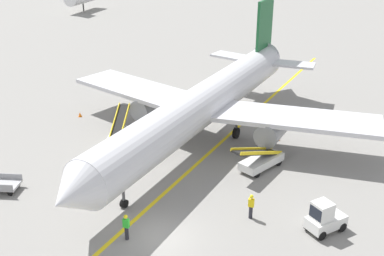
% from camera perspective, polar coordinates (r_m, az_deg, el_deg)
% --- Properties ---
extents(ground_plane, '(300.00, 300.00, 0.00)m').
position_cam_1_polar(ground_plane, '(28.71, -3.98, -13.09)').
color(ground_plane, gray).
extents(taxi_line_yellow, '(13.70, 78.92, 0.01)m').
position_cam_1_polar(taxi_line_yellow, '(33.02, -3.09, -7.67)').
color(taxi_line_yellow, yellow).
rests_on(taxi_line_yellow, ground).
extents(airliner, '(28.21, 35.24, 10.10)m').
position_cam_1_polar(airliner, '(39.28, 1.76, 3.17)').
color(airliner, silver).
rests_on(airliner, ground).
extents(baggage_tug_near_wing, '(2.57, 2.66, 2.10)m').
position_cam_1_polar(baggage_tug_near_wing, '(29.66, 15.82, -10.54)').
color(baggage_tug_near_wing, silver).
rests_on(baggage_tug_near_wing, ground).
extents(belt_loader_forward_hold, '(2.44, 5.16, 2.59)m').
position_cam_1_polar(belt_loader_forward_hold, '(39.96, -8.94, -0.84)').
color(belt_loader_forward_hold, silver).
rests_on(belt_loader_forward_hold, ground).
extents(belt_loader_aft_hold, '(3.42, 5.01, 2.59)m').
position_cam_1_polar(belt_loader_aft_hold, '(35.81, 8.35, -3.83)').
color(belt_loader_aft_hold, silver).
rests_on(belt_loader_aft_hold, ground).
extents(ground_crew_marshaller, '(0.36, 0.24, 1.70)m').
position_cam_1_polar(ground_crew_marshaller, '(29.98, 7.20, -9.36)').
color(ground_crew_marshaller, '#26262D').
rests_on(ground_crew_marshaller, ground).
extents(ground_crew_wing_walker, '(0.36, 0.24, 1.70)m').
position_cam_1_polar(ground_crew_wing_walker, '(28.21, -8.01, -11.76)').
color(ground_crew_wing_walker, '#26262D').
rests_on(ground_crew_wing_walker, ground).
extents(safety_cone_wingtip_left, '(0.36, 0.36, 0.44)m').
position_cam_1_polar(safety_cone_wingtip_left, '(40.97, 10.43, -1.18)').
color(safety_cone_wingtip_left, orange).
rests_on(safety_cone_wingtip_left, ground).
extents(safety_cone_wingtip_right, '(0.36, 0.36, 0.44)m').
position_cam_1_polar(safety_cone_wingtip_right, '(46.49, -13.48, 1.61)').
color(safety_cone_wingtip_right, orange).
rests_on(safety_cone_wingtip_right, ground).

